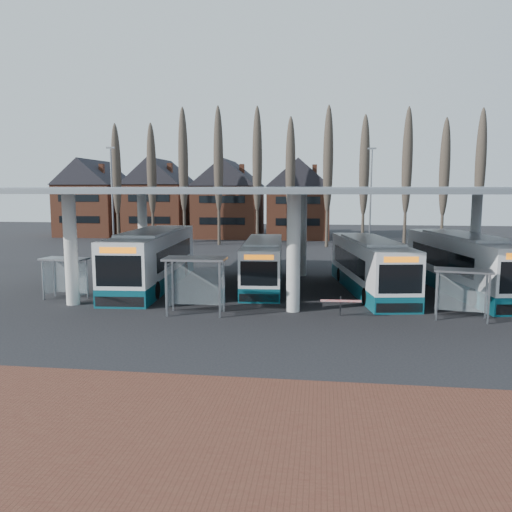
# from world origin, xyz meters

# --- Properties ---
(ground) EXTENTS (140.00, 140.00, 0.00)m
(ground) POSITION_xyz_m (0.00, 0.00, 0.00)
(ground) COLOR black
(ground) RESTS_ON ground
(brick_strip) EXTENTS (70.00, 10.00, 0.03)m
(brick_strip) POSITION_xyz_m (0.00, -12.00, 0.01)
(brick_strip) COLOR #542F21
(brick_strip) RESTS_ON ground
(station_canopy) EXTENTS (32.00, 16.00, 6.34)m
(station_canopy) POSITION_xyz_m (0.00, 8.00, 5.68)
(station_canopy) COLOR beige
(station_canopy) RESTS_ON ground
(poplar_row) EXTENTS (45.10, 1.10, 14.50)m
(poplar_row) POSITION_xyz_m (0.00, 33.00, 8.78)
(poplar_row) COLOR #473D33
(poplar_row) RESTS_ON ground
(townhouse_row) EXTENTS (36.80, 10.30, 12.25)m
(townhouse_row) POSITION_xyz_m (-15.75, 44.00, 5.94)
(townhouse_row) COLOR brown
(townhouse_row) RESTS_ON ground
(lamp_post_a) EXTENTS (0.80, 0.16, 10.17)m
(lamp_post_a) POSITION_xyz_m (-18.00, 22.00, 5.34)
(lamp_post_a) COLOR slate
(lamp_post_a) RESTS_ON ground
(lamp_post_b) EXTENTS (0.80, 0.16, 10.17)m
(lamp_post_b) POSITION_xyz_m (6.00, 26.00, 5.34)
(lamp_post_b) COLOR slate
(lamp_post_b) RESTS_ON ground
(bus_0) EXTENTS (3.63, 13.24, 3.64)m
(bus_0) POSITION_xyz_m (-9.47, 8.40, 1.71)
(bus_0) COLOR silver
(bus_0) RESTS_ON ground
(bus_1) EXTENTS (3.10, 11.01, 3.02)m
(bus_1) POSITION_xyz_m (-2.35, 9.44, 1.42)
(bus_1) COLOR silver
(bus_1) RESTS_ON ground
(bus_2) EXTENTS (4.36, 12.00, 3.27)m
(bus_2) POSITION_xyz_m (4.38, 8.31, 1.54)
(bus_2) COLOR silver
(bus_2) RESTS_ON ground
(bus_3) EXTENTS (4.87, 12.97, 3.53)m
(bus_3) POSITION_xyz_m (10.10, 9.08, 1.66)
(bus_3) COLOR silver
(bus_3) RESTS_ON ground
(shelter_0) EXTENTS (2.70, 1.61, 2.37)m
(shelter_0) POSITION_xyz_m (-13.05, 3.83, 1.72)
(shelter_0) COLOR gray
(shelter_0) RESTS_ON ground
(shelter_1) EXTENTS (3.14, 1.65, 2.87)m
(shelter_1) POSITION_xyz_m (-4.82, 1.42, 2.08)
(shelter_1) COLOR gray
(shelter_1) RESTS_ON ground
(shelter_2) EXTENTS (2.82, 1.78, 2.44)m
(shelter_2) POSITION_xyz_m (8.14, 2.00, 1.77)
(shelter_2) COLOR gray
(shelter_2) RESTS_ON ground
(barrier) EXTENTS (1.97, 0.58, 0.99)m
(barrier) POSITION_xyz_m (2.39, 1.50, 0.76)
(barrier) COLOR black
(barrier) RESTS_ON ground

